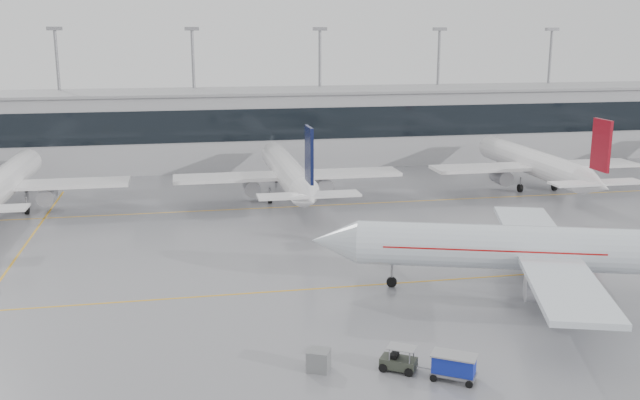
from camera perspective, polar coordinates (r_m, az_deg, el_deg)
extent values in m
plane|color=gray|center=(62.42, 2.14, -6.94)|extent=(320.00, 320.00, 0.00)
cube|color=gold|center=(62.42, 2.14, -6.94)|extent=(120.00, 0.25, 0.01)
cube|color=gold|center=(90.65, -2.20, -0.54)|extent=(120.00, 0.25, 0.01)
cube|color=gold|center=(76.92, -23.03, -4.11)|extent=(0.25, 60.00, 0.01)
cube|color=#9E9EA2|center=(120.80, -4.61, 5.76)|extent=(180.00, 15.00, 12.00)
cube|color=black|center=(113.17, -4.18, 6.03)|extent=(180.00, 0.20, 5.00)
cube|color=gray|center=(120.16, -4.66, 8.69)|extent=(182.00, 16.00, 0.40)
cylinder|color=gray|center=(126.96, -20.07, 7.64)|extent=(0.50, 0.50, 22.00)
cube|color=gray|center=(126.54, -20.48, 12.73)|extent=(2.40, 1.00, 0.60)
cylinder|color=gray|center=(125.49, -10.02, 8.17)|extent=(0.50, 0.50, 22.00)
cube|color=gray|center=(125.07, -10.23, 13.34)|extent=(2.40, 1.00, 0.60)
cylinder|color=gray|center=(127.85, -0.01, 8.46)|extent=(0.50, 0.50, 22.00)
cube|color=gray|center=(127.43, -0.01, 13.53)|extent=(2.40, 1.00, 0.60)
cylinder|color=gray|center=(133.84, 9.38, 8.50)|extent=(0.50, 0.50, 22.00)
cube|color=gray|center=(133.43, 9.56, 13.34)|extent=(2.40, 1.00, 0.60)
cylinder|color=gray|center=(142.99, 17.76, 8.34)|extent=(0.50, 0.50, 22.00)
cube|color=gray|center=(142.61, 18.08, 12.86)|extent=(2.40, 1.00, 0.60)
cylinder|color=silver|center=(62.23, 16.25, -3.70)|extent=(28.23, 12.45, 3.74)
cone|color=silver|center=(61.68, 1.17, -3.31)|extent=(4.97, 4.80, 3.74)
cube|color=silver|center=(62.61, 17.59, -4.07)|extent=(14.39, 30.88, 0.45)
cylinder|color=#97979D|center=(58.50, 17.83, -6.85)|extent=(4.08, 3.12, 2.10)
cylinder|color=#97979D|center=(67.47, 16.37, -4.09)|extent=(4.08, 3.12, 2.10)
cylinder|color=gray|center=(62.21, 5.77, -5.83)|extent=(0.20, 0.20, 1.64)
cylinder|color=black|center=(62.48, 5.75, -6.54)|extent=(0.95, 0.57, 0.90)
cylinder|color=gray|center=(61.06, 18.80, -6.77)|extent=(0.24, 0.24, 1.64)
cylinder|color=black|center=(61.33, 18.75, -7.49)|extent=(1.19, 0.77, 1.10)
cylinder|color=gray|center=(65.88, 17.92, -5.24)|extent=(0.24, 0.24, 1.64)
cylinder|color=black|center=(66.13, 17.87, -5.92)|extent=(1.19, 0.77, 1.10)
cube|color=#B70F0F|center=(61.75, 13.51, -3.47)|extent=(18.28, 9.21, 0.12)
cylinder|color=white|center=(96.12, -23.80, 1.44)|extent=(3.59, 27.36, 3.59)
cone|color=white|center=(111.23, -22.11, 3.05)|extent=(3.59, 4.00, 3.59)
cube|color=white|center=(94.76, -23.97, 1.03)|extent=(29.64, 5.00, 0.45)
cylinder|color=#97979D|center=(94.57, -20.99, 0.34)|extent=(2.10, 3.60, 2.10)
cylinder|color=gray|center=(106.85, -22.48, 1.23)|extent=(0.20, 0.20, 1.56)
cylinder|color=black|center=(107.00, -22.44, 0.82)|extent=(0.30, 0.90, 0.90)
cylinder|color=gray|center=(93.67, -22.44, -0.26)|extent=(0.24, 0.24, 1.56)
cylinder|color=black|center=(93.84, -22.39, -0.72)|extent=(0.45, 1.10, 1.10)
cylinder|color=white|center=(94.69, -2.69, 2.40)|extent=(3.59, 27.36, 3.59)
cone|color=white|center=(109.99, -3.90, 3.89)|extent=(3.59, 4.00, 3.59)
cone|color=white|center=(78.76, -0.92, 0.21)|extent=(3.59, 5.60, 3.59)
cube|color=white|center=(93.30, -2.55, 1.99)|extent=(29.64, 5.00, 0.45)
cube|color=white|center=(78.50, -0.89, 0.39)|extent=(11.40, 2.80, 0.25)
cube|color=#0B1136|center=(77.43, -0.88, 3.65)|extent=(0.35, 3.60, 6.12)
cylinder|color=#97979D|center=(93.52, -5.50, 1.03)|extent=(2.10, 3.60, 2.10)
cylinder|color=#97979D|center=(94.90, 0.28, 1.26)|extent=(2.10, 3.60, 2.10)
cylinder|color=gray|center=(105.56, -3.53, 2.08)|extent=(0.20, 0.20, 1.56)
cylinder|color=black|center=(105.71, -3.53, 1.67)|extent=(0.30, 0.90, 0.90)
cylinder|color=gray|center=(92.42, -4.04, 0.54)|extent=(0.24, 0.24, 1.56)
cylinder|color=black|center=(92.59, -4.03, 0.08)|extent=(0.45, 1.10, 1.10)
cylinder|color=gray|center=(93.18, -0.87, 0.68)|extent=(0.24, 0.24, 1.56)
cylinder|color=black|center=(93.35, -0.86, 0.21)|extent=(0.45, 1.10, 1.10)
cylinder|color=white|center=(105.55, 16.48, 2.98)|extent=(3.59, 27.36, 3.59)
cone|color=white|center=(119.47, 13.04, 4.31)|extent=(3.59, 4.00, 3.59)
cone|color=white|center=(91.54, 21.19, 1.14)|extent=(3.59, 5.60, 3.59)
cube|color=white|center=(104.32, 16.84, 2.62)|extent=(29.64, 5.00, 0.45)
cube|color=white|center=(91.32, 21.27, 1.30)|extent=(11.40, 2.80, 0.25)
cube|color=maroon|center=(90.40, 21.58, 4.10)|extent=(0.35, 3.60, 6.12)
cylinder|color=#97979D|center=(102.89, 14.29, 1.79)|extent=(2.10, 3.60, 2.10)
cylinder|color=#97979D|center=(107.32, 18.93, 1.94)|extent=(2.10, 3.60, 2.10)
cylinder|color=gray|center=(115.41, 13.97, 2.67)|extent=(0.20, 0.20, 1.56)
cylinder|color=black|center=(115.54, 13.95, 2.29)|extent=(0.30, 0.90, 0.90)
cylinder|color=gray|center=(102.64, 15.74, 1.35)|extent=(0.24, 0.24, 1.56)
cylinder|color=black|center=(102.79, 15.71, 0.92)|extent=(0.45, 1.10, 1.10)
cylinder|color=gray|center=(105.07, 18.27, 1.44)|extent=(0.24, 0.24, 1.56)
cylinder|color=black|center=(105.22, 18.24, 1.03)|extent=(0.45, 1.10, 1.10)
cube|color=#30352B|center=(47.88, 6.30, -12.82)|extent=(2.60, 2.28, 0.67)
cube|color=gray|center=(47.36, 6.56, -11.63)|extent=(2.20, 2.03, 0.06)
cube|color=black|center=(47.76, 5.97, -12.31)|extent=(0.81, 0.90, 0.38)
cylinder|color=gray|center=(47.54, 8.35, -13.15)|extent=(1.01, 0.68, 0.08)
cylinder|color=gray|center=(47.24, 5.57, -12.27)|extent=(0.08, 0.08, 0.86)
cylinder|color=gray|center=(48.16, 5.93, -11.76)|extent=(0.08, 0.08, 0.86)
cylinder|color=gray|center=(46.94, 7.18, -12.49)|extent=(0.08, 0.08, 0.86)
cylinder|color=gray|center=(47.86, 7.50, -11.97)|extent=(0.08, 0.08, 0.86)
cylinder|color=black|center=(47.65, 5.06, -13.24)|extent=(0.59, 0.47, 0.57)
cylinder|color=black|center=(48.72, 5.49, -12.63)|extent=(0.59, 0.47, 0.57)
cylinder|color=black|center=(47.25, 7.12, -13.53)|extent=(0.59, 0.47, 0.57)
cylinder|color=black|center=(48.34, 7.50, -12.90)|extent=(0.59, 0.47, 0.57)
cube|color=gray|center=(47.24, 10.63, -13.49)|extent=(3.12, 2.69, 0.17)
cube|color=#13249C|center=(46.95, 10.66, -12.78)|extent=(2.91, 2.52, 1.12)
cube|color=gray|center=(46.69, 10.69, -12.11)|extent=(3.17, 2.77, 0.09)
cylinder|color=black|center=(46.89, 9.06, -13.89)|extent=(0.48, 0.39, 0.47)
cylinder|color=black|center=(48.12, 9.44, -13.17)|extent=(0.48, 0.39, 0.47)
cylinder|color=black|center=(46.54, 11.84, -14.24)|extent=(0.48, 0.39, 0.47)
cylinder|color=black|center=(47.78, 12.14, -13.49)|extent=(0.48, 0.39, 0.47)
cube|color=slate|center=(47.54, -0.11, -12.70)|extent=(1.83, 1.78, 1.41)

